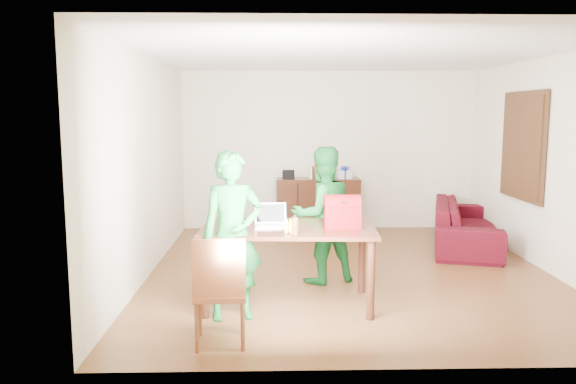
{
  "coord_description": "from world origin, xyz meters",
  "views": [
    {
      "loc": [
        -0.95,
        -6.89,
        2.0
      ],
      "look_at": [
        -0.8,
        -1.01,
        1.17
      ],
      "focal_mm": 35.0,
      "sensor_mm": 36.0,
      "label": 1
    }
  ],
  "objects_px": {
    "table": "(289,237)",
    "bottle": "(295,225)",
    "laptop": "(271,223)",
    "person_far": "(322,215)",
    "person_near": "(233,236)",
    "red_bag": "(342,215)",
    "chair": "(220,313)",
    "sofa": "(466,224)"
  },
  "relations": [
    {
      "from": "table",
      "to": "bottle",
      "type": "bearing_deg",
      "value": -78.92
    },
    {
      "from": "laptop",
      "to": "person_far",
      "type": "bearing_deg",
      "value": 51.39
    },
    {
      "from": "person_near",
      "to": "red_bag",
      "type": "relative_size",
      "value": 4.51
    },
    {
      "from": "table",
      "to": "laptop",
      "type": "distance_m",
      "value": 0.24
    },
    {
      "from": "chair",
      "to": "bottle",
      "type": "xyz_separation_m",
      "value": [
        0.67,
        0.64,
        0.64
      ]
    },
    {
      "from": "bottle",
      "to": "red_bag",
      "type": "relative_size",
      "value": 0.52
    },
    {
      "from": "sofa",
      "to": "table",
      "type": "bearing_deg",
      "value": 148.7
    },
    {
      "from": "person_far",
      "to": "sofa",
      "type": "height_order",
      "value": "person_far"
    },
    {
      "from": "laptop",
      "to": "bottle",
      "type": "relative_size",
      "value": 1.79
    },
    {
      "from": "red_bag",
      "to": "chair",
      "type": "bearing_deg",
      "value": -141.09
    },
    {
      "from": "table",
      "to": "laptop",
      "type": "height_order",
      "value": "laptop"
    },
    {
      "from": "person_near",
      "to": "red_bag",
      "type": "height_order",
      "value": "person_near"
    },
    {
      "from": "person_near",
      "to": "laptop",
      "type": "relative_size",
      "value": 4.87
    },
    {
      "from": "person_near",
      "to": "laptop",
      "type": "distance_m",
      "value": 0.51
    },
    {
      "from": "laptop",
      "to": "table",
      "type": "bearing_deg",
      "value": 2.75
    },
    {
      "from": "chair",
      "to": "laptop",
      "type": "xyz_separation_m",
      "value": [
        0.44,
        1.0,
        0.59
      ]
    },
    {
      "from": "table",
      "to": "red_bag",
      "type": "relative_size",
      "value": 5.01
    },
    {
      "from": "red_bag",
      "to": "sofa",
      "type": "distance_m",
      "value": 3.47
    },
    {
      "from": "laptop",
      "to": "person_near",
      "type": "bearing_deg",
      "value": -138.74
    },
    {
      "from": "chair",
      "to": "red_bag",
      "type": "relative_size",
      "value": 2.67
    },
    {
      "from": "sofa",
      "to": "red_bag",
      "type": "bearing_deg",
      "value": 155.9
    },
    {
      "from": "table",
      "to": "bottle",
      "type": "height_order",
      "value": "bottle"
    },
    {
      "from": "person_far",
      "to": "table",
      "type": "bearing_deg",
      "value": 41.26
    },
    {
      "from": "red_bag",
      "to": "sofa",
      "type": "relative_size",
      "value": 0.16
    },
    {
      "from": "person_near",
      "to": "bottle",
      "type": "xyz_separation_m",
      "value": [
        0.6,
        -0.0,
        0.1
      ]
    },
    {
      "from": "person_near",
      "to": "red_bag",
      "type": "bearing_deg",
      "value": 1.94
    },
    {
      "from": "chair",
      "to": "person_far",
      "type": "relative_size",
      "value": 0.6
    },
    {
      "from": "table",
      "to": "person_far",
      "type": "distance_m",
      "value": 0.91
    },
    {
      "from": "table",
      "to": "sofa",
      "type": "bearing_deg",
      "value": 45.64
    },
    {
      "from": "bottle",
      "to": "red_bag",
      "type": "height_order",
      "value": "red_bag"
    },
    {
      "from": "laptop",
      "to": "red_bag",
      "type": "height_order",
      "value": "red_bag"
    },
    {
      "from": "person_far",
      "to": "bottle",
      "type": "xyz_separation_m",
      "value": [
        -0.37,
        -1.18,
        0.12
      ]
    },
    {
      "from": "chair",
      "to": "red_bag",
      "type": "height_order",
      "value": "red_bag"
    },
    {
      "from": "person_near",
      "to": "person_far",
      "type": "height_order",
      "value": "person_near"
    },
    {
      "from": "laptop",
      "to": "bottle",
      "type": "xyz_separation_m",
      "value": [
        0.23,
        -0.35,
        0.05
      ]
    },
    {
      "from": "chair",
      "to": "laptop",
      "type": "height_order",
      "value": "laptop"
    },
    {
      "from": "chair",
      "to": "person_far",
      "type": "height_order",
      "value": "person_far"
    },
    {
      "from": "person_near",
      "to": "person_far",
      "type": "distance_m",
      "value": 1.52
    },
    {
      "from": "laptop",
      "to": "bottle",
      "type": "distance_m",
      "value": 0.43
    },
    {
      "from": "laptop",
      "to": "red_bag",
      "type": "relative_size",
      "value": 0.93
    },
    {
      "from": "chair",
      "to": "person_near",
      "type": "distance_m",
      "value": 0.84
    },
    {
      "from": "red_bag",
      "to": "sofa",
      "type": "bearing_deg",
      "value": 50.0
    }
  ]
}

